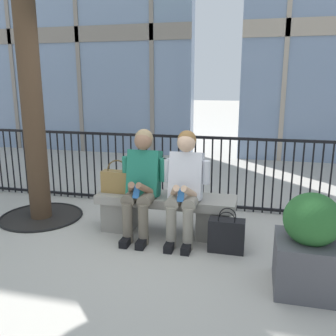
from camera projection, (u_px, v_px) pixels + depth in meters
name	position (u px, v px, depth m)	size (l,w,h in m)	color
ground_plane	(166.00, 232.00, 4.30)	(60.00, 60.00, 0.00)	#B2ADA3
stone_bench	(166.00, 210.00, 4.23)	(1.60, 0.44, 0.45)	gray
seated_person_with_phone	(142.00, 180.00, 4.08)	(0.52, 0.66, 1.21)	#6B6051
seated_person_companion	(185.00, 183.00, 3.97)	(0.52, 0.66, 1.21)	gray
handbag_on_bench	(118.00, 181.00, 4.29)	(0.38, 0.15, 0.39)	olive
shopping_bag	(226.00, 235.00, 3.77)	(0.37, 0.17, 0.46)	black
plaza_railing	(183.00, 171.00, 5.07)	(9.64, 0.04, 1.01)	black
planter	(310.00, 246.00, 3.03)	(0.54, 0.54, 0.85)	#4C4C51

